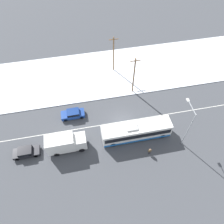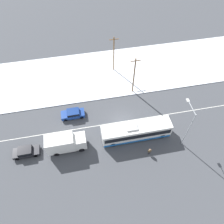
{
  "view_description": "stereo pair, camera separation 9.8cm",
  "coord_description": "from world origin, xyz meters",
  "px_view_note": "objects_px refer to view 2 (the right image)",
  "views": [
    {
      "loc": [
        -5.9,
        -21.03,
        32.4
      ],
      "look_at": [
        -1.45,
        1.45,
        1.4
      ],
      "focal_mm": 35.0,
      "sensor_mm": 36.0,
      "label": 1
    },
    {
      "loc": [
        -5.8,
        -21.05,
        32.4
      ],
      "look_at": [
        -1.45,
        1.45,
        1.4
      ],
      "focal_mm": 35.0,
      "sensor_mm": 36.0,
      "label": 2
    }
  ],
  "objects_px": {
    "parked_car_near_truck": "(26,151)",
    "utility_pole_roadside": "(134,75)",
    "city_bus": "(136,131)",
    "sedan_car": "(73,113)",
    "utility_pole_snowlot": "(114,54)",
    "box_truck": "(65,143)",
    "pedestrian_at_stop": "(150,151)",
    "streetlamp": "(188,123)"
  },
  "relations": [
    {
      "from": "sedan_car",
      "to": "parked_car_near_truck",
      "type": "bearing_deg",
      "value": 37.02
    },
    {
      "from": "parked_car_near_truck",
      "to": "utility_pole_roadside",
      "type": "height_order",
      "value": "utility_pole_roadside"
    },
    {
      "from": "parked_car_near_truck",
      "to": "sedan_car",
      "type": "bearing_deg",
      "value": 37.02
    },
    {
      "from": "utility_pole_roadside",
      "to": "streetlamp",
      "type": "bearing_deg",
      "value": -67.1
    },
    {
      "from": "city_bus",
      "to": "utility_pole_roadside",
      "type": "relative_size",
      "value": 1.39
    },
    {
      "from": "parked_car_near_truck",
      "to": "pedestrian_at_stop",
      "type": "height_order",
      "value": "pedestrian_at_stop"
    },
    {
      "from": "pedestrian_at_stop",
      "to": "utility_pole_roadside",
      "type": "height_order",
      "value": "utility_pole_roadside"
    },
    {
      "from": "city_bus",
      "to": "utility_pole_roadside",
      "type": "bearing_deg",
      "value": 78.74
    },
    {
      "from": "city_bus",
      "to": "streetlamp",
      "type": "relative_size",
      "value": 1.4
    },
    {
      "from": "city_bus",
      "to": "streetlamp",
      "type": "height_order",
      "value": "streetlamp"
    },
    {
      "from": "sedan_car",
      "to": "utility_pole_snowlot",
      "type": "relative_size",
      "value": 0.51
    },
    {
      "from": "sedan_car",
      "to": "utility_pole_snowlot",
      "type": "distance_m",
      "value": 14.71
    },
    {
      "from": "sedan_car",
      "to": "parked_car_near_truck",
      "type": "relative_size",
      "value": 1.01
    },
    {
      "from": "sedan_car",
      "to": "utility_pole_snowlot",
      "type": "height_order",
      "value": "utility_pole_snowlot"
    },
    {
      "from": "pedestrian_at_stop",
      "to": "sedan_car",
      "type": "bearing_deg",
      "value": 139.02
    },
    {
      "from": "parked_car_near_truck",
      "to": "utility_pole_snowlot",
      "type": "height_order",
      "value": "utility_pole_snowlot"
    },
    {
      "from": "box_truck",
      "to": "pedestrian_at_stop",
      "type": "height_order",
      "value": "box_truck"
    },
    {
      "from": "utility_pole_roadside",
      "to": "city_bus",
      "type": "bearing_deg",
      "value": -101.26
    },
    {
      "from": "utility_pole_snowlot",
      "to": "parked_car_near_truck",
      "type": "bearing_deg",
      "value": -136.52
    },
    {
      "from": "utility_pole_snowlot",
      "to": "city_bus",
      "type": "bearing_deg",
      "value": -88.55
    },
    {
      "from": "box_truck",
      "to": "sedan_car",
      "type": "distance_m",
      "value": 6.54
    },
    {
      "from": "parked_car_near_truck",
      "to": "utility_pole_roadside",
      "type": "xyz_separation_m",
      "value": [
        20.02,
        9.91,
        3.55
      ]
    },
    {
      "from": "city_bus",
      "to": "parked_car_near_truck",
      "type": "height_order",
      "value": "city_bus"
    },
    {
      "from": "city_bus",
      "to": "box_truck",
      "type": "relative_size",
      "value": 1.82
    },
    {
      "from": "utility_pole_roadside",
      "to": "utility_pole_snowlot",
      "type": "distance_m",
      "value": 7.19
    },
    {
      "from": "city_bus",
      "to": "parked_car_near_truck",
      "type": "bearing_deg",
      "value": 179.49
    },
    {
      "from": "box_truck",
      "to": "sedan_car",
      "type": "height_order",
      "value": "box_truck"
    },
    {
      "from": "pedestrian_at_stop",
      "to": "utility_pole_snowlot",
      "type": "bearing_deg",
      "value": 94.88
    },
    {
      "from": "parked_car_near_truck",
      "to": "utility_pole_roadside",
      "type": "distance_m",
      "value": 22.62
    },
    {
      "from": "pedestrian_at_stop",
      "to": "city_bus",
      "type": "bearing_deg",
      "value": 110.03
    },
    {
      "from": "sedan_car",
      "to": "utility_pole_snowlot",
      "type": "xyz_separation_m",
      "value": [
        9.57,
        10.63,
        3.45
      ]
    },
    {
      "from": "box_truck",
      "to": "sedan_car",
      "type": "xyz_separation_m",
      "value": [
        1.63,
        6.26,
        -1.0
      ]
    },
    {
      "from": "box_truck",
      "to": "pedestrian_at_stop",
      "type": "distance_m",
      "value": 13.45
    },
    {
      "from": "city_bus",
      "to": "streetlamp",
      "type": "bearing_deg",
      "value": -16.94
    },
    {
      "from": "box_truck",
      "to": "parked_car_near_truck",
      "type": "bearing_deg",
      "value": 178.12
    },
    {
      "from": "sedan_car",
      "to": "parked_car_near_truck",
      "type": "xyz_separation_m",
      "value": [
        -8.02,
        -6.05,
        -0.04
      ]
    },
    {
      "from": "city_bus",
      "to": "box_truck",
      "type": "height_order",
      "value": "box_truck"
    },
    {
      "from": "box_truck",
      "to": "pedestrian_at_stop",
      "type": "xyz_separation_m",
      "value": [
        12.94,
        -3.57,
        -0.82
      ]
    },
    {
      "from": "sedan_car",
      "to": "pedestrian_at_stop",
      "type": "xyz_separation_m",
      "value": [
        11.31,
        -9.83,
        0.18
      ]
    },
    {
      "from": "city_bus",
      "to": "box_truck",
      "type": "bearing_deg",
      "value": -179.76
    },
    {
      "from": "streetlamp",
      "to": "city_bus",
      "type": "bearing_deg",
      "value": 163.06
    },
    {
      "from": "streetlamp",
      "to": "utility_pole_snowlot",
      "type": "distance_m",
      "value": 20.51
    }
  ]
}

